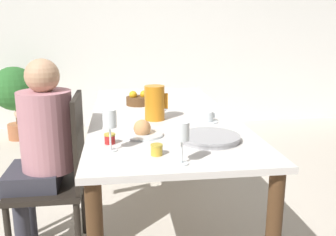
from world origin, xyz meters
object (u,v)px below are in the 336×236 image
Objects in this scene: chair_person_side at (60,174)px; person_seated at (42,142)px; jam_jar_red at (157,149)px; potted_plant at (15,92)px; wine_glass_water at (110,121)px; serving_tray at (210,138)px; wine_glass_juice at (182,134)px; teacup_across at (156,106)px; fruit_bowl at (139,100)px; teacup_near_person at (206,117)px; jam_jar_amber at (110,138)px; red_pitcher at (155,103)px; bread_plate at (142,131)px.

chair_person_side is 0.21m from person_seated.
potted_plant is (-1.37, 2.95, -0.23)m from jam_jar_red.
wine_glass_water is 0.64× the size of serving_tray.
wine_glass_water reaches higher than jam_jar_red.
wine_glass_juice is 1.31× the size of teacup_across.
potted_plant is (-0.76, 2.40, -0.11)m from person_seated.
serving_tray is 5.59× the size of jam_jar_red.
teacup_near_person is at bearing -55.68° from fruit_bowl.
person_seated is at bearing 130.90° from wine_glass_water.
potted_plant reaches higher than serving_tray.
jam_jar_amber is at bearing -112.94° from teacup_across.
jam_jar_amber is at bearing 177.55° from serving_tray.
red_pitcher is 0.52m from jam_jar_amber.
potted_plant is at bearing 112.17° from wine_glass_water.
chair_person_side reaches higher than serving_tray.
jam_jar_amber is 0.06× the size of potted_plant.
teacup_across is at bearing 105.55° from serving_tray.
chair_person_side reaches higher than jam_jar_amber.
potted_plant is (-1.73, 2.41, -0.23)m from teacup_near_person.
fruit_bowl is (-0.37, 0.55, 0.01)m from teacup_near_person.
wine_glass_juice is at bearing -111.58° from teacup_near_person.
teacup_near_person is at bearing -18.57° from red_pitcher.
wine_glass_water is at bearing -109.74° from teacup_across.
jam_jar_amber is at bearing -120.64° from red_pitcher.
chair_person_side is 1.10× the size of potted_plant.
red_pitcher reaches higher than fruit_bowl.
potted_plant is (-1.35, 1.87, -0.24)m from fruit_bowl.
chair_person_side is 6.97× the size of teacup_across.
red_pitcher is 1.17× the size of fruit_bowl.
red_pitcher is at bearing -97.03° from teacup_across.
bread_plate is at bearing 34.00° from jam_jar_amber.
wine_glass_water is 1.02m from fruit_bowl.
teacup_near_person is at bearing -90.76° from person_seated.
jam_jar_red is at bearing -81.81° from bread_plate.
bread_plate is at bearing -102.42° from teacup_across.
serving_tray is (0.20, -0.72, -0.01)m from teacup_across.
teacup_near_person is 2.98m from potted_plant.
bread_plate is at bearing 107.55° from wine_glass_juice.
fruit_bowl is (0.18, 1.00, -0.11)m from wine_glass_water.
wine_glass_water reaches higher than fruit_bowl.
person_seated is 8.46× the size of teacup_across.
wine_glass_water is at bearing -114.95° from red_pitcher.
wine_glass_water is at bearing 144.95° from wine_glass_juice.
chair_person_side is 0.82× the size of person_seated.
red_pitcher is 0.36m from bread_plate.
teacup_near_person is at bearing 56.81° from jam_jar_red.
fruit_bowl is at bearing -47.78° from person_seated.
teacup_near_person reaches higher than jam_jar_amber.
teacup_across is 0.63× the size of bread_plate.
person_seated is 0.78m from teacup_across.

